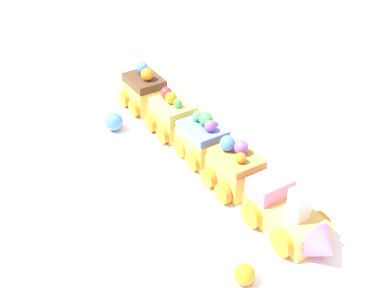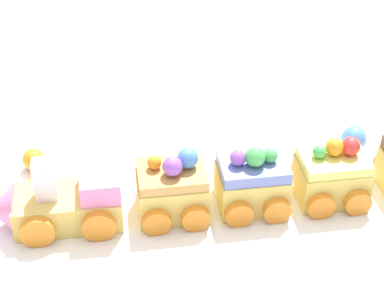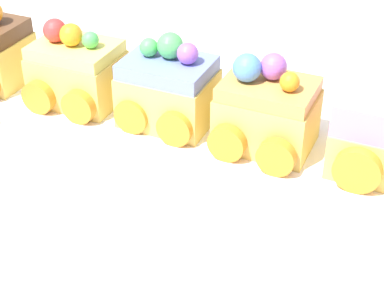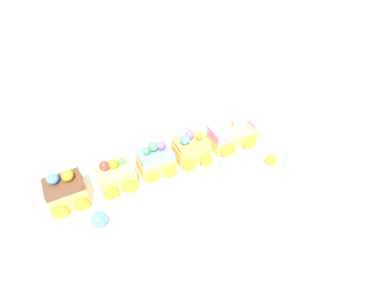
% 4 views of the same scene
% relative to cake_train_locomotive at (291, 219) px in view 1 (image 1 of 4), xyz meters
% --- Properties ---
extents(ground_plane, '(10.00, 10.00, 0.00)m').
position_rel_cake_train_locomotive_xyz_m(ground_plane, '(-0.17, -0.04, -0.04)').
color(ground_plane, beige).
extents(display_board, '(0.62, 0.42, 0.01)m').
position_rel_cake_train_locomotive_xyz_m(display_board, '(-0.17, -0.04, -0.03)').
color(display_board, white).
rests_on(display_board, ground_plane).
extents(cake_train_locomotive, '(0.14, 0.08, 0.08)m').
position_rel_cake_train_locomotive_xyz_m(cake_train_locomotive, '(0.00, 0.00, 0.00)').
color(cake_train_locomotive, '#E0BC56').
rests_on(cake_train_locomotive, display_board).
extents(cake_car_caramel, '(0.07, 0.08, 0.07)m').
position_rel_cake_train_locomotive_xyz_m(cake_car_caramel, '(-0.11, -0.01, 0.00)').
color(cake_car_caramel, '#E0BC56').
rests_on(cake_car_caramel, display_board).
extents(cake_car_blueberry, '(0.07, 0.08, 0.08)m').
position_rel_cake_train_locomotive_xyz_m(cake_car_blueberry, '(-0.20, -0.01, 0.00)').
color(cake_car_blueberry, '#E0BC56').
rests_on(cake_car_blueberry, display_board).
extents(cake_car_lemon, '(0.07, 0.08, 0.07)m').
position_rel_cake_train_locomotive_xyz_m(cake_car_lemon, '(-0.28, -0.02, 0.00)').
color(cake_car_lemon, '#E0BC56').
rests_on(cake_car_lemon, display_board).
extents(cake_car_chocolate, '(0.07, 0.08, 0.08)m').
position_rel_cake_train_locomotive_xyz_m(cake_car_chocolate, '(-0.38, -0.03, 0.00)').
color(cake_car_chocolate, '#E0BC56').
rests_on(cake_car_chocolate, display_board).
extents(gumball_blue, '(0.03, 0.03, 0.03)m').
position_rel_cake_train_locomotive_xyz_m(gumball_blue, '(-0.33, -0.10, -0.01)').
color(gumball_blue, '#4C84E0').
rests_on(gumball_blue, display_board).
extents(gumball_orange, '(0.03, 0.03, 0.03)m').
position_rel_cake_train_locomotive_xyz_m(gumball_orange, '(0.04, -0.09, -0.01)').
color(gumball_orange, orange).
rests_on(gumball_orange, display_board).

